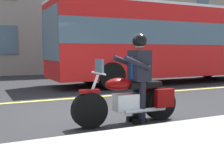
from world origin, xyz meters
name	(u,v)px	position (x,y,z in m)	size (l,w,h in m)	color
ground_plane	(95,112)	(0.00, 0.00, 0.00)	(80.00, 80.00, 0.00)	#28282B
lane_center_stripe	(70,99)	(0.00, -2.00, 0.01)	(60.00, 0.16, 0.01)	#E5DB4C
motorcycle_main	(130,100)	(-0.22, 1.24, 0.45)	(2.21, 0.60, 1.26)	black
rider_main	(139,70)	(-0.41, 1.24, 1.04)	(0.62, 0.54, 1.74)	black
bus_near	(173,40)	(-5.51, -4.41, 1.87)	(11.05, 2.70, 3.30)	red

